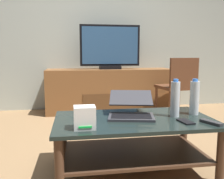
{
  "coord_description": "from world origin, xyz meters",
  "views": [
    {
      "loc": [
        -0.29,
        -1.95,
        0.89
      ],
      "look_at": [
        0.06,
        0.28,
        0.56
      ],
      "focal_mm": 39.12,
      "sensor_mm": 36.0,
      "label": 1
    }
  ],
  "objects_px": {
    "dining_chair": "(178,84)",
    "tv_remote": "(211,122)",
    "coffee_table": "(134,135)",
    "water_bottle_near": "(175,99)",
    "water_bottle_far": "(194,98)",
    "soundbar_remote": "(91,118)",
    "media_cabinet": "(110,90)",
    "router_box": "(85,117)",
    "laptop": "(131,109)",
    "cell_phone": "(186,122)",
    "television": "(110,48)"
  },
  "relations": [
    {
      "from": "water_bottle_near",
      "to": "water_bottle_far",
      "type": "distance_m",
      "value": 0.19
    },
    {
      "from": "soundbar_remote",
      "to": "tv_remote",
      "type": "bearing_deg",
      "value": -6.39
    },
    {
      "from": "water_bottle_near",
      "to": "tv_remote",
      "type": "bearing_deg",
      "value": -53.71
    },
    {
      "from": "television",
      "to": "router_box",
      "type": "xyz_separation_m",
      "value": [
        -0.49,
        -2.18,
        -0.5
      ]
    },
    {
      "from": "media_cabinet",
      "to": "tv_remote",
      "type": "distance_m",
      "value": 2.26
    },
    {
      "from": "water_bottle_far",
      "to": "media_cabinet",
      "type": "bearing_deg",
      "value": 101.33
    },
    {
      "from": "cell_phone",
      "to": "soundbar_remote",
      "type": "distance_m",
      "value": 0.68
    },
    {
      "from": "coffee_table",
      "to": "water_bottle_near",
      "type": "bearing_deg",
      "value": 1.49
    },
    {
      "from": "water_bottle_far",
      "to": "television",
      "type": "bearing_deg",
      "value": 101.45
    },
    {
      "from": "water_bottle_far",
      "to": "tv_remote",
      "type": "height_order",
      "value": "water_bottle_far"
    },
    {
      "from": "dining_chair",
      "to": "cell_phone",
      "type": "height_order",
      "value": "dining_chair"
    },
    {
      "from": "laptop",
      "to": "coffee_table",
      "type": "bearing_deg",
      "value": -86.11
    },
    {
      "from": "water_bottle_far",
      "to": "cell_phone",
      "type": "bearing_deg",
      "value": -128.89
    },
    {
      "from": "media_cabinet",
      "to": "router_box",
      "type": "xyz_separation_m",
      "value": [
        -0.49,
        -2.2,
        0.15
      ]
    },
    {
      "from": "water_bottle_far",
      "to": "cell_phone",
      "type": "distance_m",
      "value": 0.3
    },
    {
      "from": "laptop",
      "to": "water_bottle_near",
      "type": "relative_size",
      "value": 1.55
    },
    {
      "from": "laptop",
      "to": "tv_remote",
      "type": "height_order",
      "value": "laptop"
    },
    {
      "from": "dining_chair",
      "to": "laptop",
      "type": "bearing_deg",
      "value": -126.53
    },
    {
      "from": "media_cabinet",
      "to": "dining_chair",
      "type": "height_order",
      "value": "dining_chair"
    },
    {
      "from": "water_bottle_near",
      "to": "soundbar_remote",
      "type": "relative_size",
      "value": 1.82
    },
    {
      "from": "water_bottle_near",
      "to": "soundbar_remote",
      "type": "height_order",
      "value": "water_bottle_near"
    },
    {
      "from": "coffee_table",
      "to": "tv_remote",
      "type": "xyz_separation_m",
      "value": [
        0.49,
        -0.22,
        0.14
      ]
    },
    {
      "from": "coffee_table",
      "to": "media_cabinet",
      "type": "distance_m",
      "value": 2.01
    },
    {
      "from": "router_box",
      "to": "water_bottle_near",
      "type": "bearing_deg",
      "value": 15.92
    },
    {
      "from": "laptop",
      "to": "router_box",
      "type": "bearing_deg",
      "value": -143.98
    },
    {
      "from": "dining_chair",
      "to": "soundbar_remote",
      "type": "height_order",
      "value": "dining_chair"
    },
    {
      "from": "water_bottle_far",
      "to": "soundbar_remote",
      "type": "height_order",
      "value": "water_bottle_far"
    },
    {
      "from": "coffee_table",
      "to": "router_box",
      "type": "height_order",
      "value": "router_box"
    },
    {
      "from": "television",
      "to": "media_cabinet",
      "type": "bearing_deg",
      "value": 90.0
    },
    {
      "from": "water_bottle_near",
      "to": "dining_chair",
      "type": "bearing_deg",
      "value": 64.95
    },
    {
      "from": "dining_chair",
      "to": "tv_remote",
      "type": "height_order",
      "value": "dining_chair"
    },
    {
      "from": "cell_phone",
      "to": "tv_remote",
      "type": "relative_size",
      "value": 0.88
    },
    {
      "from": "media_cabinet",
      "to": "soundbar_remote",
      "type": "bearing_deg",
      "value": -102.3
    },
    {
      "from": "router_box",
      "to": "water_bottle_near",
      "type": "xyz_separation_m",
      "value": [
        0.7,
        0.2,
        0.07
      ]
    },
    {
      "from": "dining_chair",
      "to": "cell_phone",
      "type": "relative_size",
      "value": 6.0
    },
    {
      "from": "water_bottle_far",
      "to": "dining_chair",
      "type": "bearing_deg",
      "value": 70.83
    },
    {
      "from": "laptop",
      "to": "soundbar_remote",
      "type": "height_order",
      "value": "laptop"
    },
    {
      "from": "media_cabinet",
      "to": "television",
      "type": "distance_m",
      "value": 0.65
    },
    {
      "from": "coffee_table",
      "to": "cell_phone",
      "type": "relative_size",
      "value": 8.41
    },
    {
      "from": "dining_chair",
      "to": "soundbar_remote",
      "type": "xyz_separation_m",
      "value": [
        -1.29,
        -1.38,
        -0.06
      ]
    },
    {
      "from": "television",
      "to": "cell_phone",
      "type": "relative_size",
      "value": 6.53
    },
    {
      "from": "router_box",
      "to": "coffee_table",
      "type": "bearing_deg",
      "value": 26.92
    },
    {
      "from": "media_cabinet",
      "to": "router_box",
      "type": "height_order",
      "value": "media_cabinet"
    },
    {
      "from": "laptop",
      "to": "router_box",
      "type": "height_order",
      "value": "laptop"
    },
    {
      "from": "dining_chair",
      "to": "router_box",
      "type": "bearing_deg",
      "value": -130.32
    },
    {
      "from": "cell_phone",
      "to": "soundbar_remote",
      "type": "height_order",
      "value": "soundbar_remote"
    },
    {
      "from": "water_bottle_near",
      "to": "cell_phone",
      "type": "bearing_deg",
      "value": -85.85
    },
    {
      "from": "router_box",
      "to": "cell_phone",
      "type": "relative_size",
      "value": 1.05
    },
    {
      "from": "router_box",
      "to": "soundbar_remote",
      "type": "xyz_separation_m",
      "value": [
        0.06,
        0.21,
        -0.06
      ]
    },
    {
      "from": "television",
      "to": "dining_chair",
      "type": "xyz_separation_m",
      "value": [
        0.86,
        -0.59,
        -0.5
      ]
    }
  ]
}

